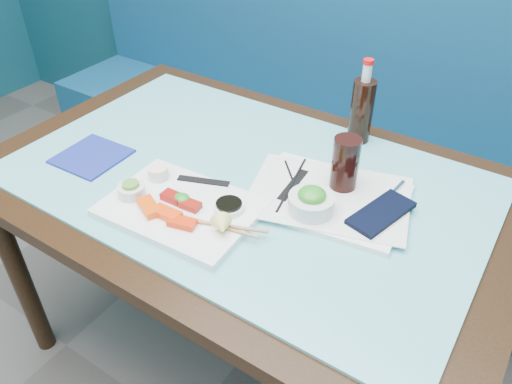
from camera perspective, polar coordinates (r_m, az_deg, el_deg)
The scene contains 34 objects.
booth_bench at distance 2.15m, azimuth 11.60°, elevation 4.24°, with size 3.00×0.56×1.17m.
dining_table at distance 1.37m, azimuth -1.30°, elevation -1.36°, with size 1.40×0.90×0.75m.
glass_top at distance 1.31m, azimuth -1.35°, elevation 1.61°, with size 1.22×0.76×0.01m, color #60B9C1.
sashimi_plate at distance 1.20m, azimuth -8.52°, elevation -1.84°, with size 0.36×0.26×0.02m, color white.
salmon_left at distance 1.19m, azimuth -12.13°, elevation -1.70°, with size 0.07×0.04×0.02m, color #F14B09.
salmon_mid at distance 1.17m, azimuth -10.18°, elevation -2.45°, with size 0.07×0.03×0.02m, color #FF3A0A.
salmon_right at distance 1.14m, azimuth -8.46°, elevation -3.51°, with size 0.06×0.03×0.02m, color red.
tuna_left at distance 1.21m, azimuth -9.52°, elevation -0.56°, with size 0.05×0.03×0.02m, color maroon.
tuna_right at distance 1.18m, azimuth -7.52°, elevation -1.49°, with size 0.05×0.03×0.02m, color maroon.
seaweed_garnish at distance 1.20m, azimuth -8.48°, elevation -0.74°, with size 0.04×0.04×0.02m, color #1E8521.
ramekin_wasabi at distance 1.25m, azimuth -14.03°, elevation 0.17°, with size 0.07×0.07×0.03m, color silver.
wasabi_fill at distance 1.24m, azimuth -14.16°, elevation 0.84°, with size 0.04×0.04×0.01m, color #568E2E.
ramekin_ginger at distance 1.29m, azimuth -11.08°, elevation 2.00°, with size 0.05×0.05×0.02m, color silver.
ginger_fill at distance 1.28m, azimuth -11.16°, elevation 2.58°, with size 0.05×0.05×0.01m, color #FFE6D1.
soy_dish at distance 1.17m, azimuth -3.10°, elevation -1.73°, with size 0.07×0.07×0.01m, color white.
soy_fill at distance 1.16m, azimuth -3.12°, elevation -1.34°, with size 0.06×0.06×0.01m, color black.
lemon_wedge at distance 1.09m, azimuth -3.89°, elevation -3.93°, with size 0.05×0.05×0.04m, color #EDE570.
chopstick_sleeve at distance 1.27m, azimuth -6.03°, elevation 1.28°, with size 0.13×0.02×0.00m, color black.
wooden_chopstick_a at distance 1.13m, azimuth -4.82°, elevation -3.65°, with size 0.01×0.01×0.25m, color #B07E53.
wooden_chopstick_b at distance 1.13m, azimuth -4.42°, elevation -3.87°, with size 0.01×0.01×0.20m, color #AC7C51.
serving_tray at distance 1.24m, azimuth 8.29°, elevation -0.72°, with size 0.36×0.27×0.01m, color white.
paper_placemat at distance 1.23m, azimuth 8.32°, elevation -0.43°, with size 0.39×0.27×0.00m, color silver.
seaweed_bowl at distance 1.17m, azimuth 6.32°, elevation -1.34°, with size 0.11×0.11×0.04m, color silver.
seaweed_salad at distance 1.15m, azimuth 6.41°, elevation -0.31°, with size 0.07×0.07×0.03m, color #2A891F.
cola_glass at distance 1.23m, azimuth 10.16°, elevation 3.22°, with size 0.07×0.07×0.14m, color black.
navy_pouch at distance 1.20m, azimuth 14.11°, elevation -2.38°, with size 0.08×0.18×0.01m, color black.
fork at distance 1.28m, azimuth 15.61°, elevation 0.19°, with size 0.01×0.01×0.09m, color silver.
black_chopstick_a at distance 1.26m, azimuth 4.11°, elevation 0.92°, with size 0.01×0.01×0.24m, color black.
black_chopstick_b at distance 1.26m, azimuth 4.43°, elevation 0.80°, with size 0.01×0.01×0.22m, color black.
tray_sleeve at distance 1.26m, azimuth 4.27°, elevation 0.82°, with size 0.02×0.14×0.00m, color black.
cola_bottle_body at distance 1.45m, azimuth 11.96°, elevation 8.99°, with size 0.06×0.06×0.18m, color black.
cola_bottle_neck at distance 1.40m, azimuth 12.57°, elevation 13.18°, with size 0.03×0.03×0.05m, color silver.
cola_bottle_cap at distance 1.39m, azimuth 12.74°, elevation 14.33°, with size 0.03×0.03×0.01m, color red.
blue_napkin at distance 1.46m, azimuth -18.27°, elevation 3.90°, with size 0.17×0.17×0.01m, color navy.
Camera 1 is at (0.61, 0.58, 1.52)m, focal length 35.00 mm.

